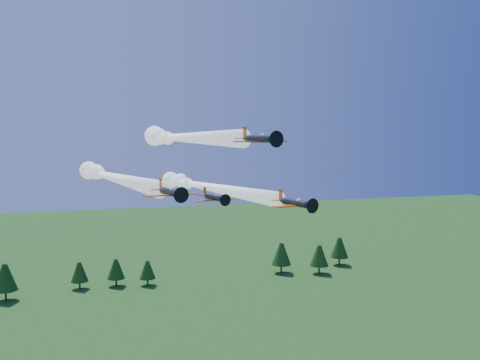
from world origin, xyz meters
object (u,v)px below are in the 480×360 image
object	(u,v)px
plane_lead	(182,138)
plane_slot	(214,198)
plane_left	(112,177)
plane_right	(207,187)

from	to	relation	value
plane_lead	plane_slot	xyz separation A→B (m)	(3.14, -8.93, -9.09)
plane_slot	plane_lead	bearing A→B (deg)	95.94
plane_left	plane_slot	size ratio (longest dim) A/B	6.89
plane_right	plane_slot	world-z (taller)	plane_slot
plane_lead	plane_right	xyz separation A→B (m)	(7.60, 14.16, -9.71)
plane_right	plane_lead	bearing A→B (deg)	-132.05
plane_right	plane_left	bearing A→B (deg)	178.10
plane_lead	plane_left	bearing A→B (deg)	122.63
plane_right	plane_slot	size ratio (longest dim) A/B	7.03
plane_left	plane_right	world-z (taller)	plane_left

